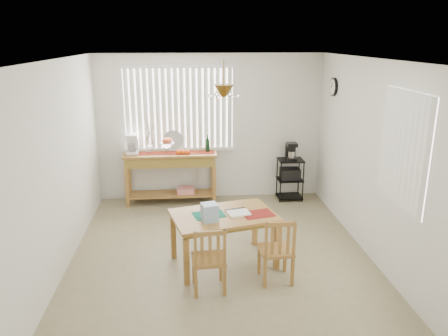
{
  "coord_description": "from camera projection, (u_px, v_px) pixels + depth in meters",
  "views": [
    {
      "loc": [
        -0.41,
        -5.43,
        2.84
      ],
      "look_at": [
        0.1,
        0.55,
        1.05
      ],
      "focal_mm": 35.0,
      "sensor_mm": 36.0,
      "label": 1
    }
  ],
  "objects": [
    {
      "name": "ground",
      "position": [
        220.0,
        252.0,
        6.04
      ],
      "size": [
        4.0,
        4.5,
        0.01
      ],
      "primitive_type": "cube",
      "color": "gray"
    },
    {
      "name": "room_shell",
      "position": [
        220.0,
        132.0,
        5.57
      ],
      "size": [
        4.2,
        4.7,
        2.7
      ],
      "color": "silver",
      "rests_on": "ground"
    },
    {
      "name": "sideboard",
      "position": [
        171.0,
        166.0,
        7.69
      ],
      "size": [
        1.62,
        0.46,
        0.91
      ],
      "color": "#A47437",
      "rests_on": "ground"
    },
    {
      "name": "sideboard_items",
      "position": [
        155.0,
        145.0,
        7.58
      ],
      "size": [
        1.54,
        0.38,
        0.7
      ],
      "color": "maroon",
      "rests_on": "sideboard"
    },
    {
      "name": "wire_cart",
      "position": [
        290.0,
        175.0,
        7.9
      ],
      "size": [
        0.44,
        0.36,
        0.76
      ],
      "color": "black",
      "rests_on": "ground"
    },
    {
      "name": "cart_items",
      "position": [
        291.0,
        151.0,
        7.79
      ],
      "size": [
        0.18,
        0.21,
        0.31
      ],
      "color": "black",
      "rests_on": "wire_cart"
    },
    {
      "name": "dining_table",
      "position": [
        224.0,
        220.0,
        5.57
      ],
      "size": [
        1.45,
        1.11,
        0.69
      ],
      "color": "#A47437",
      "rests_on": "ground"
    },
    {
      "name": "table_items",
      "position": [
        217.0,
        213.0,
        5.39
      ],
      "size": [
        1.07,
        0.48,
        0.22
      ],
      "color": "#14755D",
      "rests_on": "dining_table"
    },
    {
      "name": "chair_left",
      "position": [
        209.0,
        260.0,
        5.0
      ],
      "size": [
        0.4,
        0.4,
        0.82
      ],
      "color": "#A47437",
      "rests_on": "ground"
    },
    {
      "name": "chair_right",
      "position": [
        277.0,
        251.0,
        5.2
      ],
      "size": [
        0.4,
        0.4,
        0.84
      ],
      "color": "#A47437",
      "rests_on": "ground"
    }
  ]
}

